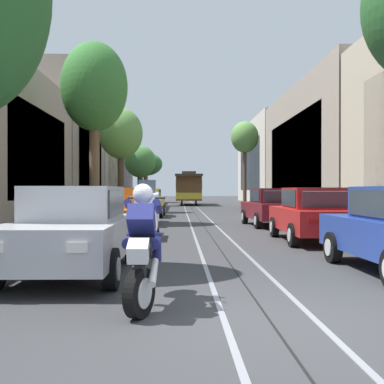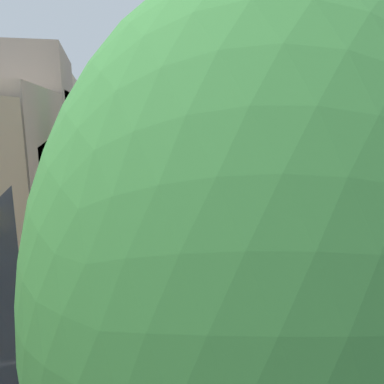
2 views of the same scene
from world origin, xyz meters
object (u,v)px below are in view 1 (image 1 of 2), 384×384
parked_car_silver_near_left (74,230)px  street_tree_kerb_right_second (245,138)px  pedestrian_on_left_pavement (116,197)px  street_tree_kerb_left_far (146,165)px  cable_car_trolley (189,188)px  parked_car_beige_mid_left (135,206)px  parked_car_yellow_fourth_left (147,202)px  parked_car_orange_second_left (114,213)px  motorcycle_with_rider (144,240)px  street_tree_kerb_left_fourth (140,163)px  parked_car_red_second_right (313,214)px  street_tree_kerb_left_second (94,89)px  street_tree_kerb_left_mid (121,135)px  parked_car_maroon_mid_right (272,207)px

parked_car_silver_near_left → street_tree_kerb_right_second: street_tree_kerb_right_second is taller
pedestrian_on_left_pavement → street_tree_kerb_left_far: bearing=87.0°
parked_car_silver_near_left → street_tree_kerb_left_far: (-2.03, 47.05, 3.74)m
street_tree_kerb_right_second → cable_car_trolley: 9.68m
parked_car_beige_mid_left → parked_car_yellow_fourth_left: 5.76m
parked_car_beige_mid_left → cable_car_trolley: (2.98, 25.94, 0.86)m
parked_car_orange_second_left → pedestrian_on_left_pavement: pedestrian_on_left_pavement is taller
parked_car_beige_mid_left → motorcycle_with_rider: motorcycle_with_rider is taller
parked_car_silver_near_left → cable_car_trolley: size_ratio=0.48×
street_tree_kerb_left_fourth → parked_car_red_second_right: bearing=-76.0°
parked_car_beige_mid_left → street_tree_kerb_left_second: bearing=178.2°
pedestrian_on_left_pavement → street_tree_kerb_left_mid: bearing=-79.2°
street_tree_kerb_left_second → street_tree_kerb_left_far: size_ratio=1.35×
street_tree_kerb_left_far → parked_car_beige_mid_left: bearing=-86.7°
parked_car_maroon_mid_right → pedestrian_on_left_pavement: (-8.81, 17.24, 0.18)m
parked_car_yellow_fourth_left → cable_car_trolley: 20.40m
parked_car_maroon_mid_right → street_tree_kerb_left_mid: size_ratio=0.63×
street_tree_kerb_left_second → street_tree_kerb_left_far: 34.86m
parked_car_maroon_mid_right → street_tree_kerb_left_fourth: size_ratio=0.78×
street_tree_kerb_left_far → street_tree_kerb_left_mid: bearing=-89.8°
street_tree_kerb_left_second → street_tree_kerb_left_far: street_tree_kerb_left_second is taller
cable_car_trolley → parked_car_orange_second_left: bearing=-95.4°
parked_car_yellow_fourth_left → pedestrian_on_left_pavement: 10.66m
parked_car_orange_second_left → street_tree_kerb_right_second: bearing=72.9°
street_tree_kerb_left_mid → parked_car_red_second_right: bearing=-66.1°
pedestrian_on_left_pavement → parked_car_silver_near_left: bearing=-83.9°
parked_car_silver_near_left → street_tree_kerb_left_mid: street_tree_kerb_left_mid is taller
street_tree_kerb_left_second → street_tree_kerb_left_mid: street_tree_kerb_left_second is taller
street_tree_kerb_left_fourth → street_tree_kerb_right_second: 10.38m
parked_car_red_second_right → street_tree_kerb_left_second: street_tree_kerb_left_second is taller
street_tree_kerb_left_second → cable_car_trolley: size_ratio=0.88×
street_tree_kerb_right_second → street_tree_kerb_left_fourth: bearing=154.3°
cable_car_trolley → parked_car_beige_mid_left: bearing=-96.6°
parked_car_maroon_mid_right → cable_car_trolley: (-2.85, 27.22, 0.86)m
parked_car_beige_mid_left → cable_car_trolley: bearing=83.4°
street_tree_kerb_left_mid → street_tree_kerb_left_second: bearing=-89.3°
parked_car_orange_second_left → street_tree_kerb_right_second: size_ratio=0.60×
street_tree_kerb_left_mid → motorcycle_with_rider: bearing=-82.3°
parked_car_silver_near_left → parked_car_yellow_fourth_left: bearing=89.8°
street_tree_kerb_left_far → cable_car_trolley: size_ratio=0.65×
parked_car_beige_mid_left → street_tree_kerb_left_far: street_tree_kerb_left_far is taller
street_tree_kerb_left_second → cable_car_trolley: street_tree_kerb_left_second is taller
parked_car_orange_second_left → street_tree_kerb_left_fourth: size_ratio=0.77×
parked_car_red_second_right → pedestrian_on_left_pavement: size_ratio=2.53×
parked_car_yellow_fourth_left → street_tree_kerb_right_second: street_tree_kerb_right_second is taller
parked_car_yellow_fourth_left → parked_car_red_second_right: 14.12m
parked_car_beige_mid_left → parked_car_red_second_right: bearing=-50.6°
street_tree_kerb_left_far → cable_car_trolley: (4.97, -8.95, -2.87)m
street_tree_kerb_left_fourth → street_tree_kerb_right_second: size_ratio=0.78×
street_tree_kerb_left_mid → street_tree_kerb_left_fourth: size_ratio=1.23×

